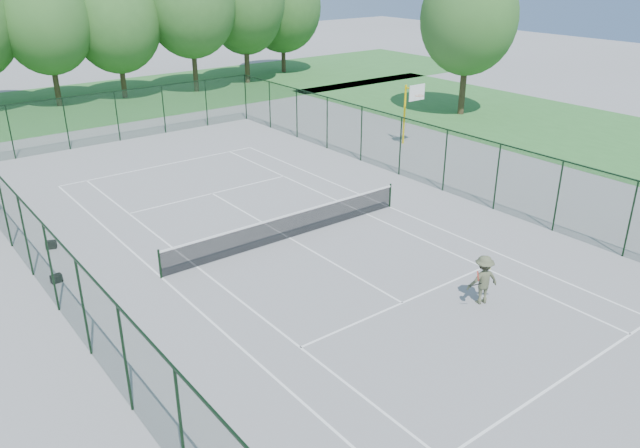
# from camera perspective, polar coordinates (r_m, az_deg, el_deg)

# --- Properties ---
(ground) EXTENTS (140.00, 140.00, 0.00)m
(ground) POSITION_cam_1_polar(r_m,az_deg,el_deg) (25.00, -2.80, -1.29)
(ground) COLOR gray
(ground) RESTS_ON ground
(grass_far) EXTENTS (80.00, 16.00, 0.01)m
(grass_far) POSITION_cam_1_polar(r_m,az_deg,el_deg) (51.45, -22.68, 9.94)
(grass_far) COLOR #377B35
(grass_far) RESTS_ON ground
(grass_side) EXTENTS (14.00, 40.00, 0.01)m
(grass_side) POSITION_cam_1_polar(r_m,az_deg,el_deg) (44.55, 20.37, 8.42)
(grass_side) COLOR #377B35
(grass_side) RESTS_ON ground
(court_lines) EXTENTS (11.05, 23.85, 0.01)m
(court_lines) POSITION_cam_1_polar(r_m,az_deg,el_deg) (25.00, -2.80, -1.28)
(court_lines) COLOR white
(court_lines) RESTS_ON ground
(tennis_net) EXTENTS (11.08, 0.08, 1.10)m
(tennis_net) POSITION_cam_1_polar(r_m,az_deg,el_deg) (24.76, -2.83, -0.08)
(tennis_net) COLOR black
(tennis_net) RESTS_ON ground
(fence_enclosure) EXTENTS (18.05, 36.05, 3.02)m
(fence_enclosure) POSITION_cam_1_polar(r_m,az_deg,el_deg) (24.39, -2.87, 2.04)
(fence_enclosure) COLOR #1A3823
(fence_enclosure) RESTS_ON ground
(tree_line_far) EXTENTS (39.40, 6.40, 9.70)m
(tree_line_far) POSITION_cam_1_polar(r_m,az_deg,el_deg) (50.58, -23.76, 16.51)
(tree_line_far) COLOR #423521
(tree_line_far) RESTS_ON ground
(basketball_goal) EXTENTS (1.20, 1.43, 3.65)m
(basketball_goal) POSITION_cam_1_polar(r_m,az_deg,el_deg) (37.17, 8.34, 10.95)
(basketball_goal) COLOR yellow
(basketball_goal) RESTS_ON ground
(tree_side) EXTENTS (6.53, 6.53, 10.34)m
(tree_side) POSITION_cam_1_polar(r_m,az_deg,el_deg) (45.19, 13.47, 17.84)
(tree_side) COLOR #423521
(tree_side) RESTS_ON ground
(sports_bag_a) EXTENTS (0.39, 0.26, 0.29)m
(sports_bag_a) POSITION_cam_1_polar(r_m,az_deg,el_deg) (23.46, -22.96, -4.62)
(sports_bag_a) COLOR black
(sports_bag_a) RESTS_ON ground
(sports_bag_b) EXTENTS (0.46, 0.37, 0.31)m
(sports_bag_b) POSITION_cam_1_polar(r_m,az_deg,el_deg) (26.20, -23.37, -1.75)
(sports_bag_b) COLOR black
(sports_bag_b) RESTS_ON ground
(tennis_player) EXTENTS (1.76, 0.96, 1.66)m
(tennis_player) POSITION_cam_1_polar(r_m,az_deg,el_deg) (20.78, 14.68, -4.94)
(tennis_player) COLOR #51563C
(tennis_player) RESTS_ON ground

